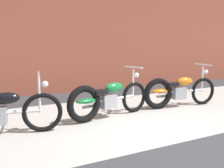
{
  "coord_description": "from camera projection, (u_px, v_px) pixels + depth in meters",
  "views": [
    {
      "loc": [
        -2.74,
        -2.84,
        1.47
      ],
      "look_at": [
        -0.47,
        1.44,
        0.75
      ],
      "focal_mm": 41.34,
      "sensor_mm": 36.0,
      "label": 1
    }
  ],
  "objects": [
    {
      "name": "motorcycle_orange",
      "position": [
        176.0,
        91.0,
        6.18
      ],
      "size": [
        2.0,
        0.61,
        1.03
      ],
      "rotation": [
        0.0,
        0.0,
        -0.12
      ],
      "color": "black",
      "rests_on": "ground"
    },
    {
      "name": "motorcycle_green",
      "position": [
        105.0,
        99.0,
        5.22
      ],
      "size": [
        1.99,
        0.63,
        1.03
      ],
      "rotation": [
        0.0,
        0.0,
        0.17
      ],
      "color": "black",
      "rests_on": "ground"
    },
    {
      "name": "sidewalk_slab",
      "position": [
        125.0,
        115.0,
        5.49
      ],
      "size": [
        36.0,
        3.5,
        0.01
      ],
      "primitive_type": "cube",
      "color": "#B2ADA3",
      "rests_on": "ground"
    },
    {
      "name": "ground_plane",
      "position": [
        183.0,
        142.0,
        3.97
      ],
      "size": [
        80.0,
        80.0,
        0.0
      ],
      "primitive_type": "plane",
      "color": "#38383A"
    }
  ]
}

